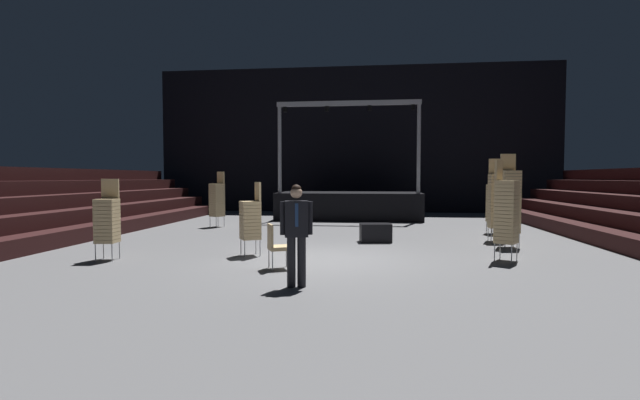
{
  "coord_description": "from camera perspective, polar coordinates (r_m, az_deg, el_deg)",
  "views": [
    {
      "loc": [
        1.15,
        -10.61,
        1.91
      ],
      "look_at": [
        -0.08,
        -0.27,
        1.4
      ],
      "focal_mm": 25.84,
      "sensor_mm": 36.0,
      "label": 1
    }
  ],
  "objects": [
    {
      "name": "chair_stack_front_left",
      "position": [
        11.71,
        -24.86,
        -2.19
      ],
      "size": [
        0.48,
        0.48,
        1.88
      ],
      "rotation": [
        0.0,
        0.0,
        3.25
      ],
      "color": "#B2B5BA",
      "rests_on": "ground_plane"
    },
    {
      "name": "equipment_road_case",
      "position": [
        13.74,
        6.89,
        -4.05
      ],
      "size": [
        0.97,
        0.72,
        0.55
      ],
      "primitive_type": "cube",
      "rotation": [
        0.0,
        0.0,
        0.14
      ],
      "color": "black",
      "rests_on": "ground_plane"
    },
    {
      "name": "chair_stack_rear_left",
      "position": [
        14.71,
        21.05,
        -0.0
      ],
      "size": [
        0.44,
        0.44,
        2.48
      ],
      "rotation": [
        0.0,
        0.0,
        3.13
      ],
      "color": "#B2B5BA",
      "rests_on": "ground_plane"
    },
    {
      "name": "stage_riser",
      "position": [
        21.53,
        3.69,
        -0.5
      ],
      "size": [
        6.51,
        3.59,
        5.2
      ],
      "color": "black",
      "rests_on": "ground_plane"
    },
    {
      "name": "chair_stack_front_right",
      "position": [
        13.57,
        22.46,
        -0.07
      ],
      "size": [
        0.48,
        0.48,
        2.56
      ],
      "rotation": [
        0.0,
        0.0,
        3.25
      ],
      "color": "#B2B5BA",
      "rests_on": "ground_plane"
    },
    {
      "name": "chair_stack_mid_left",
      "position": [
        16.72,
        20.87,
        -0.26
      ],
      "size": [
        0.53,
        0.53,
        2.14
      ],
      "rotation": [
        0.0,
        0.0,
        1.82
      ],
      "color": "#B2B5BA",
      "rests_on": "ground_plane"
    },
    {
      "name": "man_with_tie",
      "position": [
        7.99,
        -2.94,
        -3.6
      ],
      "size": [
        0.57,
        0.31,
        1.79
      ],
      "rotation": [
        0.0,
        0.0,
        3.36
      ],
      "color": "black",
      "rests_on": "ground_plane"
    },
    {
      "name": "arena_end_wall",
      "position": [
        25.72,
        4.21,
        7.46
      ],
      "size": [
        22.0,
        0.3,
        8.0
      ],
      "primitive_type": "cube",
      "color": "black",
      "rests_on": "ground_plane"
    },
    {
      "name": "ground_plane",
      "position": [
        10.85,
        0.58,
        -7.6
      ],
      "size": [
        22.0,
        30.0,
        0.1
      ],
      "primitive_type": "cube",
      "color": "slate"
    },
    {
      "name": "chair_stack_mid_centre",
      "position": [
        11.35,
        -8.59,
        -2.33
      ],
      "size": [
        0.6,
        0.6,
        1.79
      ],
      "rotation": [
        0.0,
        0.0,
        2.1
      ],
      "color": "#B2B5BA",
      "rests_on": "ground_plane"
    },
    {
      "name": "loose_chair_near_man",
      "position": [
        9.67,
        -5.45,
        -5.39
      ],
      "size": [
        0.58,
        0.58,
        0.95
      ],
      "rotation": [
        0.0,
        0.0,
        5.13
      ],
      "color": "#B2B5BA",
      "rests_on": "ground_plane"
    },
    {
      "name": "bleacher_bank_left",
      "position": [
        15.52,
        -34.7,
        -0.59
      ],
      "size": [
        3.75,
        24.0,
        2.25
      ],
      "rotation": [
        0.0,
        0.0,
        1.57
      ],
      "color": "black",
      "rests_on": "ground_plane"
    },
    {
      "name": "chair_stack_rear_right",
      "position": [
        11.35,
        22.06,
        -1.23
      ],
      "size": [
        0.61,
        0.61,
        2.31
      ],
      "rotation": [
        0.0,
        0.0,
        4.14
      ],
      "color": "#B2B5BA",
      "rests_on": "ground_plane"
    },
    {
      "name": "chair_stack_mid_right",
      "position": [
        18.2,
        -12.63,
        0.09
      ],
      "size": [
        0.61,
        0.61,
        2.14
      ],
      "rotation": [
        0.0,
        0.0,
        2.56
      ],
      "color": "#B2B5BA",
      "rests_on": "ground_plane"
    }
  ]
}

